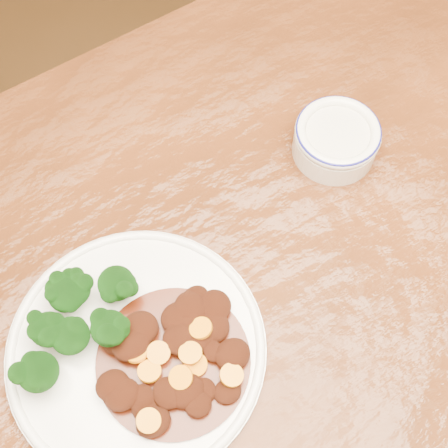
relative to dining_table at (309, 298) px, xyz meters
name	(u,v)px	position (x,y,z in m)	size (l,w,h in m)	color
ground	(273,401)	(0.00, 0.00, -0.67)	(4.00, 4.00, 0.00)	#442911
dining_table	(309,298)	(0.00, 0.00, 0.00)	(1.57, 1.02, 0.75)	#5B2A10
dinner_plate	(136,349)	(-0.22, 0.02, 0.09)	(0.28, 0.28, 0.02)	white
broccoli_florets	(75,320)	(-0.27, 0.07, 0.12)	(0.15, 0.11, 0.05)	#78A455
mince_stew	(175,355)	(-0.19, -0.01, 0.10)	(0.17, 0.17, 0.03)	#481307
dip_bowl	(336,139)	(0.11, 0.14, 0.11)	(0.11, 0.11, 0.05)	white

